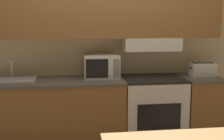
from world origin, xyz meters
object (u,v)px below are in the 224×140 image
object	(u,v)px
toaster	(203,69)
sink_basin	(10,80)
stove_range	(152,113)
microwave	(101,66)

from	to	relation	value
toaster	sink_basin	bearing A→B (deg)	-179.41
sink_basin	toaster	bearing A→B (deg)	0.59
stove_range	toaster	world-z (taller)	toaster
stove_range	sink_basin	xyz separation A→B (m)	(-1.72, -0.00, 0.48)
toaster	sink_basin	xyz separation A→B (m)	(-2.36, -0.02, -0.07)
toaster	stove_range	bearing A→B (deg)	-178.13
microwave	sink_basin	world-z (taller)	microwave
microwave	sink_basin	bearing A→B (deg)	-174.86
microwave	toaster	size ratio (longest dim) A/B	1.35
toaster	sink_basin	distance (m)	2.36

